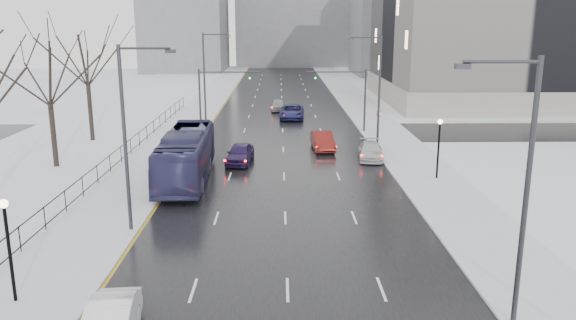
{
  "coord_description": "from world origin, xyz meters",
  "views": [
    {
      "loc": [
        -0.31,
        -8.78,
        11.09
      ],
      "look_at": [
        0.22,
        26.04,
        2.5
      ],
      "focal_mm": 35.0,
      "sensor_mm": 36.0,
      "label": 1
    }
  ],
  "objects_px": {
    "no_uturn_sign": "(379,117)",
    "sedan_center_near": "(240,153)",
    "sedan_right_near": "(323,141)",
    "lamppost_r_mid": "(439,140)",
    "lamppost_l": "(8,236)",
    "sedan_right_far": "(370,151)",
    "sedan_center_far": "(278,105)",
    "tree_park_d": "(57,167)",
    "streetlight_l_near": "(129,130)",
    "tree_park_e": "(93,141)",
    "mast_signal_left": "(210,93)",
    "bus": "(186,155)",
    "mast_signal_right": "(355,93)",
    "streetlight_r_near": "(521,182)",
    "sedan_right_cross": "(292,112)",
    "streetlight_r_mid": "(377,87)"
  },
  "relations": [
    {
      "from": "sedan_right_near",
      "to": "sedan_center_near",
      "type": "bearing_deg",
      "value": -149.74
    },
    {
      "from": "tree_park_e",
      "to": "mast_signal_left",
      "type": "xyz_separation_m",
      "value": [
        10.87,
        4.0,
        4.11
      ]
    },
    {
      "from": "no_uturn_sign",
      "to": "sedan_right_far",
      "type": "relative_size",
      "value": 0.57
    },
    {
      "from": "lamppost_l",
      "to": "sedan_right_far",
      "type": "bearing_deg",
      "value": 53.16
    },
    {
      "from": "mast_signal_right",
      "to": "streetlight_l_near",
      "type": "bearing_deg",
      "value": -118.96
    },
    {
      "from": "no_uturn_sign",
      "to": "sedan_right_cross",
      "type": "bearing_deg",
      "value": 123.33
    },
    {
      "from": "tree_park_e",
      "to": "lamppost_r_mid",
      "type": "xyz_separation_m",
      "value": [
        29.2,
        -14.0,
        2.94
      ]
    },
    {
      "from": "tree_park_d",
      "to": "no_uturn_sign",
      "type": "xyz_separation_m",
      "value": [
        27.0,
        10.0,
        2.3
      ]
    },
    {
      "from": "tree_park_e",
      "to": "streetlight_l_near",
      "type": "distance_m",
      "value": 26.61
    },
    {
      "from": "lamppost_r_mid",
      "to": "sedan_right_far",
      "type": "xyz_separation_m",
      "value": [
        -3.8,
        6.3,
        -2.22
      ]
    },
    {
      "from": "tree_park_e",
      "to": "sedan_right_far",
      "type": "bearing_deg",
      "value": -16.87
    },
    {
      "from": "lamppost_r_mid",
      "to": "mast_signal_left",
      "type": "relative_size",
      "value": 0.66
    },
    {
      "from": "streetlight_r_mid",
      "to": "bus",
      "type": "relative_size",
      "value": 0.78
    },
    {
      "from": "tree_park_e",
      "to": "sedan_center_far",
      "type": "bearing_deg",
      "value": 46.12
    },
    {
      "from": "streetlight_l_near",
      "to": "sedan_center_far",
      "type": "distance_m",
      "value": 43.36
    },
    {
      "from": "lamppost_l",
      "to": "tree_park_e",
      "type": "bearing_deg",
      "value": 102.68
    },
    {
      "from": "tree_park_d",
      "to": "sedan_center_far",
      "type": "xyz_separation_m",
      "value": [
        17.3,
        28.41,
        0.8
      ]
    },
    {
      "from": "streetlight_r_mid",
      "to": "mast_signal_right",
      "type": "relative_size",
      "value": 1.54
    },
    {
      "from": "tree_park_e",
      "to": "streetlight_l_near",
      "type": "height_order",
      "value": "streetlight_l_near"
    },
    {
      "from": "no_uturn_sign",
      "to": "streetlight_r_mid",
      "type": "bearing_deg",
      "value": -104.48
    },
    {
      "from": "bus",
      "to": "sedan_center_near",
      "type": "distance_m",
      "value": 5.95
    },
    {
      "from": "sedan_right_far",
      "to": "no_uturn_sign",
      "type": "bearing_deg",
      "value": 81.4
    },
    {
      "from": "tree_park_e",
      "to": "sedan_right_cross",
      "type": "bearing_deg",
      "value": 32.41
    },
    {
      "from": "tree_park_e",
      "to": "streetlight_r_near",
      "type": "height_order",
      "value": "streetlight_r_near"
    },
    {
      "from": "lamppost_r_mid",
      "to": "no_uturn_sign",
      "type": "distance_m",
      "value": 14.13
    },
    {
      "from": "lamppost_r_mid",
      "to": "sedan_center_near",
      "type": "bearing_deg",
      "value": 160.91
    },
    {
      "from": "sedan_center_far",
      "to": "tree_park_d",
      "type": "bearing_deg",
      "value": -121.75
    },
    {
      "from": "mast_signal_right",
      "to": "mast_signal_left",
      "type": "height_order",
      "value": "same"
    },
    {
      "from": "sedan_right_cross",
      "to": "streetlight_r_near",
      "type": "bearing_deg",
      "value": -77.92
    },
    {
      "from": "tree_park_d",
      "to": "sedan_center_far",
      "type": "height_order",
      "value": "tree_park_d"
    },
    {
      "from": "mast_signal_left",
      "to": "sedan_center_far",
      "type": "distance_m",
      "value": 16.28
    },
    {
      "from": "lamppost_l",
      "to": "lamppost_r_mid",
      "type": "bearing_deg",
      "value": 39.29
    },
    {
      "from": "bus",
      "to": "sedan_center_far",
      "type": "xyz_separation_m",
      "value": [
        6.5,
        32.1,
        -1.01
      ]
    },
    {
      "from": "lamppost_l",
      "to": "streetlight_r_near",
      "type": "bearing_deg",
      "value": -5.96
    },
    {
      "from": "mast_signal_right",
      "to": "no_uturn_sign",
      "type": "height_order",
      "value": "mast_signal_right"
    },
    {
      "from": "sedan_center_near",
      "to": "sedan_center_far",
      "type": "distance_m",
      "value": 27.55
    },
    {
      "from": "lamppost_l",
      "to": "streetlight_r_mid",
      "type": "bearing_deg",
      "value": 55.61
    },
    {
      "from": "mast_signal_left",
      "to": "sedan_center_near",
      "type": "xyz_separation_m",
      "value": [
        3.83,
        -12.98,
        -3.27
      ]
    },
    {
      "from": "sedan_center_near",
      "to": "sedan_right_near",
      "type": "bearing_deg",
      "value": 39.99
    },
    {
      "from": "sedan_right_near",
      "to": "lamppost_r_mid",
      "type": "bearing_deg",
      "value": -56.55
    },
    {
      "from": "mast_signal_right",
      "to": "sedan_center_near",
      "type": "xyz_separation_m",
      "value": [
        -10.83,
        -12.98,
        -3.27
      ]
    },
    {
      "from": "tree_park_e",
      "to": "mast_signal_right",
      "type": "distance_m",
      "value": 26.16
    },
    {
      "from": "mast_signal_right",
      "to": "sedan_center_far",
      "type": "height_order",
      "value": "mast_signal_right"
    },
    {
      "from": "streetlight_l_near",
      "to": "tree_park_e",
      "type": "bearing_deg",
      "value": 112.69
    },
    {
      "from": "tree_park_d",
      "to": "sedan_right_near",
      "type": "distance_m",
      "value": 22.09
    },
    {
      "from": "no_uturn_sign",
      "to": "sedan_center_near",
      "type": "bearing_deg",
      "value": -144.73
    },
    {
      "from": "streetlight_l_near",
      "to": "mast_signal_left",
      "type": "bearing_deg",
      "value": 88.28
    },
    {
      "from": "lamppost_l",
      "to": "mast_signal_right",
      "type": "bearing_deg",
      "value": 63.02
    },
    {
      "from": "bus",
      "to": "mast_signal_right",
      "type": "bearing_deg",
      "value": 49.09
    },
    {
      "from": "streetlight_r_mid",
      "to": "no_uturn_sign",
      "type": "height_order",
      "value": "streetlight_r_mid"
    }
  ]
}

